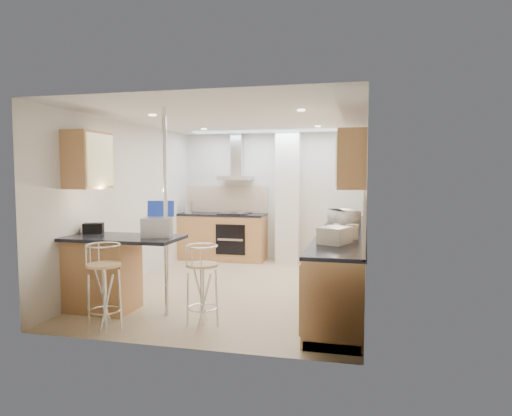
% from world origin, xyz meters
% --- Properties ---
extents(ground, '(4.80, 4.80, 0.00)m').
position_xyz_m(ground, '(0.00, 0.00, 0.00)').
color(ground, tan).
rests_on(ground, ground).
extents(room_shell, '(3.64, 4.84, 2.51)m').
position_xyz_m(room_shell, '(0.32, 0.38, 1.54)').
color(room_shell, silver).
rests_on(room_shell, ground).
extents(right_counter, '(0.63, 4.40, 0.92)m').
position_xyz_m(right_counter, '(1.50, 0.00, 0.46)').
color(right_counter, '#B9744A').
rests_on(right_counter, ground).
extents(back_counter, '(1.70, 0.63, 0.92)m').
position_xyz_m(back_counter, '(-0.95, 2.10, 0.46)').
color(back_counter, '#B9744A').
rests_on(back_counter, ground).
extents(peninsula, '(1.47, 0.72, 0.94)m').
position_xyz_m(peninsula, '(-1.12, -1.45, 0.48)').
color(peninsula, '#B9744A').
rests_on(peninsula, ground).
extents(microwave, '(0.50, 0.59, 0.27)m').
position_xyz_m(microwave, '(1.50, 0.08, 1.06)').
color(microwave, silver).
rests_on(microwave, right_counter).
extents(laptop, '(0.40, 0.34, 0.24)m').
position_xyz_m(laptop, '(-0.68, -1.39, 1.06)').
color(laptop, '#ABAFB3').
rests_on(laptop, peninsula).
extents(bag, '(0.29, 0.26, 0.13)m').
position_xyz_m(bag, '(-1.62, -1.29, 1.01)').
color(bag, black).
rests_on(bag, peninsula).
extents(bar_stool_near, '(0.44, 0.44, 0.96)m').
position_xyz_m(bar_stool_near, '(-0.97, -2.09, 0.48)').
color(bar_stool_near, tan).
rests_on(bar_stool_near, ground).
extents(bar_stool_end, '(0.48, 0.48, 0.93)m').
position_xyz_m(bar_stool_end, '(0.03, -1.74, 0.46)').
color(bar_stool_end, tan).
rests_on(bar_stool_end, ground).
extents(jar_a, '(0.12, 0.12, 0.20)m').
position_xyz_m(jar_a, '(1.52, 0.80, 1.02)').
color(jar_a, beige).
rests_on(jar_a, right_counter).
extents(jar_b, '(0.14, 0.14, 0.15)m').
position_xyz_m(jar_b, '(1.61, 0.56, 1.00)').
color(jar_b, beige).
rests_on(jar_b, right_counter).
extents(jar_c, '(0.18, 0.18, 0.18)m').
position_xyz_m(jar_c, '(1.64, -0.88, 1.01)').
color(jar_c, '#BBAD95').
rests_on(jar_c, right_counter).
extents(jar_d, '(0.13, 0.13, 0.14)m').
position_xyz_m(jar_d, '(1.43, -0.50, 0.99)').
color(jar_d, silver).
rests_on(jar_d, right_counter).
extents(bread_bin, '(0.40, 0.44, 0.19)m').
position_xyz_m(bread_bin, '(1.46, -1.28, 1.01)').
color(bread_bin, beige).
rests_on(bread_bin, right_counter).
extents(kettle, '(0.16, 0.16, 0.24)m').
position_xyz_m(kettle, '(-1.60, 1.91, 1.04)').
color(kettle, '#B8BBBD').
rests_on(kettle, back_counter).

